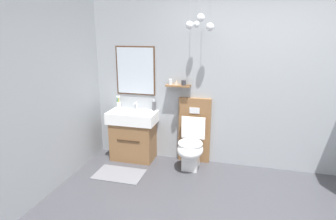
{
  "coord_description": "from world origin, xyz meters",
  "views": [
    {
      "loc": [
        -0.12,
        -2.49,
        1.97
      ],
      "look_at": [
        -1.11,
        1.23,
        0.89
      ],
      "focal_mm": 30.82,
      "sensor_mm": 36.0,
      "label": 1
    }
  ],
  "objects_px": {
    "toothbrush_cup": "(119,104)",
    "soap_dispenser": "(154,106)",
    "vanity_sink_left": "(133,134)",
    "toilet": "(192,142)"
  },
  "relations": [
    {
      "from": "toilet",
      "to": "toothbrush_cup",
      "type": "xyz_separation_m",
      "value": [
        -1.22,
        0.16,
        0.45
      ]
    },
    {
      "from": "soap_dispenser",
      "to": "toothbrush_cup",
      "type": "bearing_deg",
      "value": -179.04
    },
    {
      "from": "vanity_sink_left",
      "to": "toilet",
      "type": "bearing_deg",
      "value": -1.2
    },
    {
      "from": "soap_dispenser",
      "to": "toilet",
      "type": "bearing_deg",
      "value": -15.04
    },
    {
      "from": "vanity_sink_left",
      "to": "toothbrush_cup",
      "type": "xyz_separation_m",
      "value": [
        -0.29,
        0.14,
        0.42
      ]
    },
    {
      "from": "toilet",
      "to": "toothbrush_cup",
      "type": "relative_size",
      "value": 4.82
    },
    {
      "from": "vanity_sink_left",
      "to": "soap_dispenser",
      "type": "relative_size",
      "value": 4.37
    },
    {
      "from": "toothbrush_cup",
      "to": "soap_dispenser",
      "type": "distance_m",
      "value": 0.58
    },
    {
      "from": "toothbrush_cup",
      "to": "soap_dispenser",
      "type": "xyz_separation_m",
      "value": [
        0.58,
        0.01,
        0.01
      ]
    },
    {
      "from": "vanity_sink_left",
      "to": "soap_dispenser",
      "type": "xyz_separation_m",
      "value": [
        0.3,
        0.15,
        0.44
      ]
    }
  ]
}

